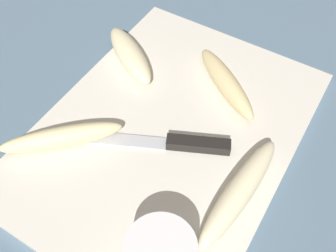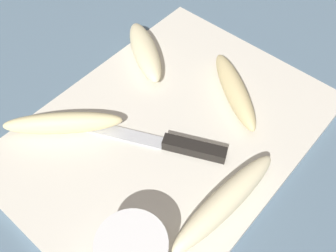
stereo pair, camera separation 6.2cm
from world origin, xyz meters
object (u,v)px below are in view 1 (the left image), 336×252
(banana_soft_right, at_px, (62,137))
(banana_bright_far, at_px, (239,191))
(banana_pale_long, at_px, (130,55))
(knife, at_px, (184,144))
(banana_mellow_near, at_px, (226,83))

(banana_soft_right, bearing_deg, banana_bright_far, -77.87)
(banana_pale_long, bearing_deg, banana_soft_right, -176.00)
(knife, distance_m, banana_bright_far, 0.11)
(banana_pale_long, bearing_deg, banana_mellow_near, -80.50)
(banana_bright_far, relative_size, banana_soft_right, 1.32)
(banana_mellow_near, relative_size, banana_bright_far, 0.79)
(knife, distance_m, banana_soft_right, 0.19)
(knife, bearing_deg, banana_soft_right, 95.20)
(banana_soft_right, bearing_deg, knife, -59.96)
(banana_pale_long, bearing_deg, knife, -122.09)
(banana_bright_far, bearing_deg, knife, 71.98)
(knife, height_order, banana_bright_far, banana_bright_far)
(banana_pale_long, relative_size, banana_soft_right, 1.00)
(banana_mellow_near, bearing_deg, knife, 179.31)
(banana_mellow_near, xyz_separation_m, banana_soft_right, (-0.23, 0.16, 0.00))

